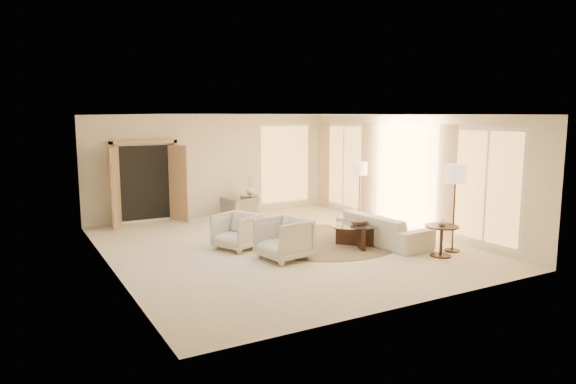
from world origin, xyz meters
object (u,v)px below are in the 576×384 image
coffee_table (358,232)px  floor_lamp_far (456,178)px  bowl (359,222)px  floor_lamp_near (360,171)px  armchair_right (284,237)px  side_vase (250,190)px  side_table (250,203)px  end_vase (442,222)px  armchair_left (237,229)px  sofa (383,229)px  accent_chair (240,204)px  end_table (441,235)px

coffee_table → floor_lamp_far: bearing=-42.3°
floor_lamp_far → bowl: (-1.43, 1.30, -1.02)m
coffee_table → floor_lamp_near: (1.43, 1.88, 1.07)m
armchair_right → side_vase: (1.31, 4.32, 0.28)m
coffee_table → side_table: bearing=98.1°
coffee_table → end_vase: size_ratio=9.74×
armchair_left → bowl: bearing=40.6°
side_table → floor_lamp_near: floor_lamp_near is taller
bowl → sofa: bearing=-4.8°
bowl → armchair_right: bearing=-176.3°
side_table → bowl: (0.59, -4.20, 0.15)m
coffee_table → accent_chair: bearing=102.3°
accent_chair → end_table: 5.96m
floor_lamp_far → sofa: bearing=122.7°
accent_chair → bowl: accent_chair is taller
floor_lamp_far → end_vase: (-0.49, -0.16, -0.84)m
floor_lamp_near → accent_chair: bearing=135.4°
end_vase → side_table: bearing=105.2°
bowl → end_vase: 1.75m
armchair_left → bowl: (2.38, -1.06, 0.10)m
armchair_right → floor_lamp_near: size_ratio=0.56×
accent_chair → side_table: bearing=165.2°
end_vase → side_vase: 5.87m
armchair_left → coffee_table: size_ratio=0.55×
floor_lamp_near → end_table: bearing=-98.3°
coffee_table → side_vase: (-0.59, 4.20, 0.43)m
floor_lamp_near → bowl: (-1.43, -1.88, -0.85)m
sofa → armchair_left: (-3.01, 1.11, 0.09)m
bowl → coffee_table: bearing=-90.0°
armchair_left → end_vase: size_ratio=5.35×
sofa → side_vase: size_ratio=9.69×
side_vase → end_table: bearing=-74.8°
sofa → accent_chair: (-1.54, 4.25, 0.05)m
accent_chair → floor_lamp_far: 6.09m
floor_lamp_near → bowl: bearing=-127.3°
end_table → side_vase: size_ratio=2.87×
armchair_right → side_vase: 4.52m
accent_chair → end_table: (1.85, -5.67, 0.05)m
armchair_right → side_vase: bearing=152.8°
accent_chair → side_table: (0.32, -0.00, -0.00)m
floor_lamp_near → end_vase: bearing=-98.3°
end_table → side_vase: bearing=105.2°
end_table → side_vase: side_vase is taller
side_table → end_vase: end_vase is taller
armchair_right → side_vase: size_ratio=3.91×
accent_chair → coffee_table: (0.91, -4.20, -0.07)m
armchair_right → bowl: (1.91, 0.12, 0.07)m
armchair_right → floor_lamp_far: (3.34, -1.18, 1.09)m
floor_lamp_near → side_vase: 3.14m
coffee_table → end_table: end_table is taller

